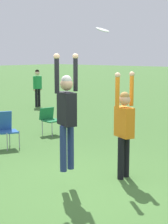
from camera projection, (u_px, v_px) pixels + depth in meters
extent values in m
plane|color=#3D662D|center=(82.00, 186.00, 6.77)|extent=(120.00, 120.00, 0.00)
cylinder|color=navy|center=(63.00, 149.00, 6.53)|extent=(0.12, 0.12, 0.82)
cylinder|color=navy|center=(71.00, 147.00, 6.68)|extent=(0.12, 0.12, 0.82)
cube|color=black|center=(67.00, 109.00, 6.50)|extent=(0.35, 0.47, 0.58)
sphere|color=tan|center=(66.00, 84.00, 6.43)|extent=(0.22, 0.22, 0.22)
sphere|color=#B7B2AD|center=(66.00, 81.00, 6.43)|extent=(0.19, 0.19, 0.19)
cylinder|color=black|center=(57.00, 75.00, 6.23)|extent=(0.08, 0.08, 0.61)
sphere|color=tan|center=(57.00, 57.00, 6.18)|extent=(0.10, 0.10, 0.10)
cylinder|color=black|center=(76.00, 74.00, 6.59)|extent=(0.08, 0.08, 0.61)
sphere|color=tan|center=(75.00, 56.00, 6.54)|extent=(0.10, 0.10, 0.10)
cylinder|color=black|center=(121.00, 159.00, 7.11)|extent=(0.12, 0.12, 0.81)
cylinder|color=black|center=(126.00, 156.00, 7.25)|extent=(0.12, 0.12, 0.81)
cube|color=orange|center=(124.00, 122.00, 7.07)|extent=(0.35, 0.47, 0.57)
sphere|color=tan|center=(125.00, 100.00, 7.01)|extent=(0.22, 0.22, 0.22)
sphere|color=olive|center=(125.00, 97.00, 7.00)|extent=(0.19, 0.19, 0.19)
cylinder|color=orange|center=(117.00, 92.00, 6.80)|extent=(0.08, 0.08, 0.61)
sphere|color=tan|center=(118.00, 75.00, 6.76)|extent=(0.10, 0.10, 0.10)
cylinder|color=orange|center=(132.00, 90.00, 7.16)|extent=(0.08, 0.08, 0.61)
sphere|color=tan|center=(132.00, 74.00, 7.11)|extent=(0.10, 0.10, 0.10)
cylinder|color=white|center=(102.00, 30.00, 6.55)|extent=(0.25, 0.24, 0.10)
cylinder|color=gray|center=(52.00, 129.00, 10.80)|extent=(0.02, 0.02, 0.44)
cylinder|color=gray|center=(62.00, 127.00, 11.11)|extent=(0.02, 0.02, 0.44)
cylinder|color=gray|center=(42.00, 127.00, 11.06)|extent=(0.02, 0.02, 0.44)
cylinder|color=gray|center=(52.00, 125.00, 11.36)|extent=(0.02, 0.02, 0.44)
cube|color=#1E753D|center=(52.00, 121.00, 11.05)|extent=(0.56, 0.56, 0.04)
cube|color=#1E753D|center=(47.00, 113.00, 11.16)|extent=(0.49, 0.19, 0.35)
cylinder|color=gray|center=(7.00, 142.00, 9.22)|extent=(0.02, 0.02, 0.45)
cylinder|color=gray|center=(19.00, 139.00, 9.51)|extent=(0.02, 0.02, 0.45)
cylinder|color=gray|center=(10.00, 137.00, 9.76)|extent=(0.02, 0.02, 0.45)
cube|color=#235193|center=(8.00, 132.00, 9.46)|extent=(0.61, 0.61, 0.04)
cube|color=#235193|center=(3.00, 121.00, 9.55)|extent=(0.46, 0.32, 0.49)
cylinder|color=black|center=(36.00, 98.00, 16.91)|extent=(0.12, 0.12, 0.82)
cylinder|color=black|center=(39.00, 98.00, 17.03)|extent=(0.12, 0.12, 0.82)
cube|color=green|center=(37.00, 82.00, 16.86)|extent=(0.42, 0.39, 0.58)
sphere|color=beige|center=(37.00, 73.00, 16.80)|extent=(0.22, 0.22, 0.22)
sphere|color=black|center=(37.00, 72.00, 16.79)|extent=(0.19, 0.19, 0.19)
cylinder|color=green|center=(34.00, 83.00, 16.71)|extent=(0.08, 0.08, 0.61)
sphere|color=beige|center=(34.00, 90.00, 16.75)|extent=(0.10, 0.10, 0.10)
cylinder|color=green|center=(41.00, 83.00, 17.03)|extent=(0.08, 0.08, 0.61)
sphere|color=beige|center=(41.00, 89.00, 17.07)|extent=(0.10, 0.10, 0.10)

